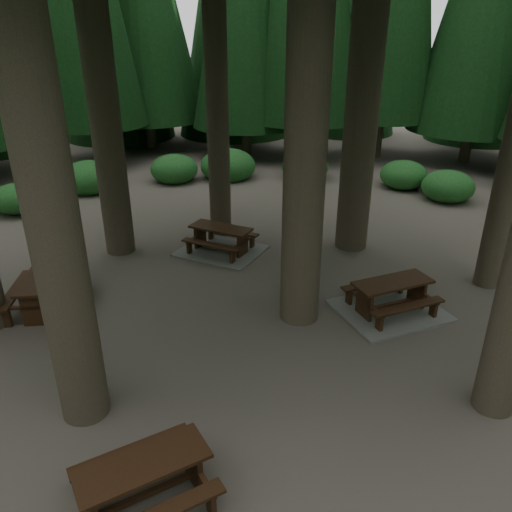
# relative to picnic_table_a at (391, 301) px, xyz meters

# --- Properties ---
(ground) EXTENTS (80.00, 80.00, 0.00)m
(ground) POSITION_rel_picnic_table_a_xyz_m (-2.85, -0.51, -0.26)
(ground) COLOR #564C46
(ground) RESTS_ON ground
(picnic_table_a) EXTENTS (2.84, 2.65, 0.76)m
(picnic_table_a) POSITION_rel_picnic_table_a_xyz_m (0.00, 0.00, 0.00)
(picnic_table_a) COLOR gray
(picnic_table_a) RESTS_ON ground
(picnic_table_b) EXTENTS (1.82, 2.13, 0.83)m
(picnic_table_b) POSITION_rel_picnic_table_a_xyz_m (-7.76, -0.23, 0.29)
(picnic_table_b) COLOR #34200F
(picnic_table_b) RESTS_ON ground
(picnic_table_c) EXTENTS (2.75, 2.56, 0.75)m
(picnic_table_c) POSITION_rel_picnic_table_a_xyz_m (-4.17, 3.06, -0.01)
(picnic_table_c) COLOR gray
(picnic_table_c) RESTS_ON ground
(picnic_table_e) EXTENTS (2.19, 2.09, 0.74)m
(picnic_table_e) POSITION_rel_picnic_table_a_xyz_m (-4.19, -5.21, 0.24)
(picnic_table_e) COLOR #34200F
(picnic_table_e) RESTS_ON ground
(shrub_ring) EXTENTS (23.86, 24.64, 1.49)m
(shrub_ring) POSITION_rel_picnic_table_a_xyz_m (-2.14, 0.24, 0.14)
(shrub_ring) COLOR #235C1F
(shrub_ring) RESTS_ON ground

